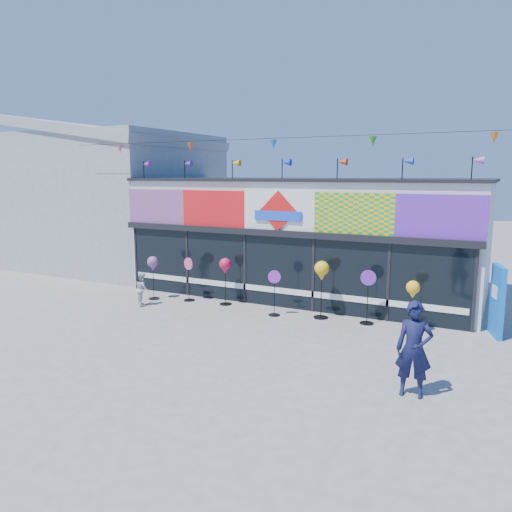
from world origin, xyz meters
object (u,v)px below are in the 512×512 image
Objects in this scene: spinner_0 at (153,265)px; spinner_6 at (413,291)px; spinner_1 at (189,278)px; spinner_2 at (225,267)px; spinner_4 at (322,273)px; spinner_3 at (274,292)px; blue_sign at (497,301)px; child at (142,289)px; spinner_5 at (368,296)px; adult_man at (414,349)px.

spinner_0 reaches higher than spinner_6.
spinner_1 is 0.95× the size of spinner_2.
spinner_2 reaches higher than spinner_0.
spinner_2 is 3.33m from spinner_4.
spinner_3 is (1.97, -0.45, -0.51)m from spinner_2.
child is at bearing 174.13° from blue_sign.
spinner_2 reaches higher than spinner_6.
spinner_3 is at bearing -124.08° from child.
spinner_0 is 5.92m from spinner_4.
spinner_3 is 1.55m from spinner_4.
spinner_2 is 4.72m from spinner_5.
spinner_4 is 1.20× the size of spinner_6.
spinner_1 is 0.79× the size of adult_man.
child is (-7.08, -1.28, -0.29)m from spinner_5.
spinner_1 is 1.57m from child.
spinner_5 is (6.06, 0.10, 0.05)m from spinner_1.
adult_man is at bearing -39.11° from spinner_3.
blue_sign is 10.62m from spinner_0.
spinner_4 is at bearing -1.09° from spinner_2.
blue_sign is at bearing 67.26° from adult_man.
blue_sign reaches higher than spinner_0.
spinner_3 is at bearing 133.66° from adult_man.
spinner_3 is 0.97× the size of spinner_6.
adult_man is at bearing -32.66° from spinner_2.
blue_sign is 1.75× the size of child.
spinner_1 is 4.73m from spinner_4.
blue_sign is 1.22× the size of spinner_2.
spinner_6 reaches higher than child.
child is at bearing -76.57° from spinner_0.
spinner_1 is (-9.37, -0.58, -0.17)m from blue_sign.
child is at bearing -169.77° from spinner_5.
spinner_3 is 4.02m from spinner_6.
blue_sign is 10.54m from child.
spinner_0 is at bearing -179.64° from spinner_3.
adult_man is at bearing -120.99° from blue_sign.
spinner_3 is 4.44m from child.
adult_man is 1.73× the size of child.
spinner_5 is 1.34m from spinner_6.
spinner_1 is 1.37× the size of child.
spinner_5 reaches higher than spinner_3.
spinner_6 is at bearing -11.26° from spinner_5.
spinner_4 is (4.69, 0.06, 0.60)m from spinner_1.
spinner_2 is 2.80m from child.
blue_sign is 1.28× the size of spinner_1.
blue_sign is 9.39m from spinner_1.
blue_sign is 1.01× the size of adult_man.
spinner_5 is at bearing 0.94° from spinner_1.
blue_sign is at bearing 3.29° from spinner_2.
spinner_0 is at bearing -178.61° from spinner_6.
spinner_1 is 6.06m from spinner_5.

